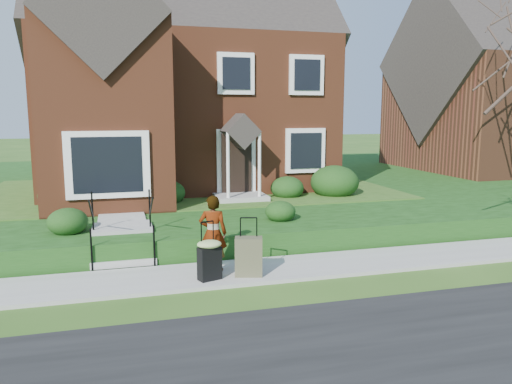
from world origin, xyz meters
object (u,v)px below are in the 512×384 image
object	(u,v)px
woman	(213,233)
suitcase_black	(209,257)
suitcase_olive	(249,256)
front_steps	(123,239)

from	to	relation	value
woman	suitcase_black	world-z (taller)	woman
suitcase_olive	front_steps	bearing A→B (deg)	153.35
front_steps	suitcase_black	size ratio (longest dim) A/B	1.70
front_steps	woman	world-z (taller)	woman
woman	front_steps	bearing A→B (deg)	-25.42
woman	suitcase_black	size ratio (longest dim) A/B	1.36
woman	suitcase_olive	bearing A→B (deg)	155.86
front_steps	suitcase_black	world-z (taller)	front_steps
suitcase_olive	woman	bearing A→B (deg)	154.31
woman	suitcase_black	bearing A→B (deg)	89.22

